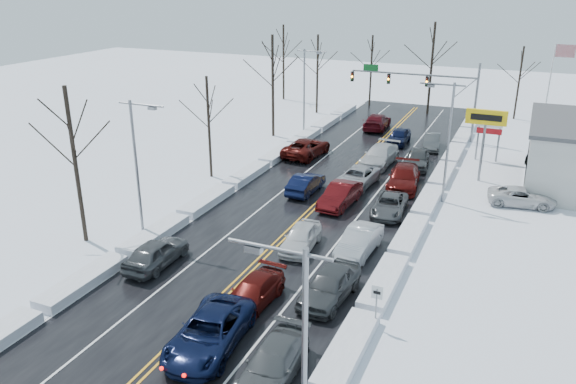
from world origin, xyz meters
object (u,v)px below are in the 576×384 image
at_px(traffic_signal_mast, 426,85).
at_px(flagpole, 551,86).
at_px(tires_plus_sign, 486,122).
at_px(oncoming_car_0, 306,192).

bearing_deg(traffic_signal_mast, flagpole, 9.73).
bearing_deg(tires_plus_sign, traffic_signal_mast, 120.46).
distance_m(tires_plus_sign, flagpole, 14.79).
bearing_deg(oncoming_car_0, flagpole, -126.08).
distance_m(traffic_signal_mast, flagpole, 11.90).
xyz_separation_m(flagpole, oncoming_car_0, (-16.87, -22.33, -5.93)).
bearing_deg(oncoming_car_0, tires_plus_sign, -144.70).
height_order(flagpole, oncoming_car_0, flagpole).
xyz_separation_m(tires_plus_sign, flagpole, (4.67, 14.01, 0.93)).
bearing_deg(flagpole, oncoming_car_0, -127.07).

